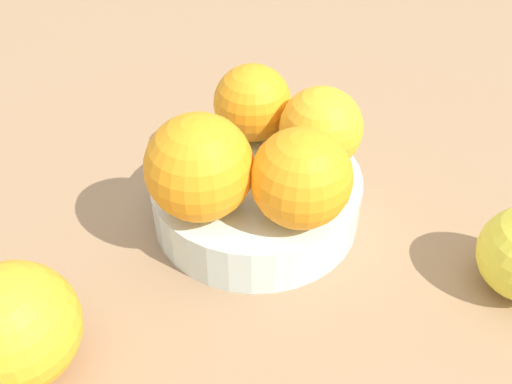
{
  "coord_description": "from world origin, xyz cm",
  "views": [
    {
      "loc": [
        14.7,
        -32.03,
        34.11
      ],
      "look_at": [
        0.0,
        0.0,
        2.48
      ],
      "focal_mm": 41.8,
      "sensor_mm": 36.0,
      "label": 1
    }
  ],
  "objects_px": {
    "orange_in_bowl_0": "(253,103)",
    "orange_in_bowl_1": "(199,167)",
    "orange_loose_0": "(14,327)",
    "orange_in_bowl_2": "(301,178)",
    "fruit_bowl": "(256,197)",
    "orange_in_bowl_3": "(321,128)"
  },
  "relations": [
    {
      "from": "orange_in_bowl_0",
      "to": "orange_in_bowl_1",
      "type": "height_order",
      "value": "orange_in_bowl_1"
    },
    {
      "from": "orange_loose_0",
      "to": "orange_in_bowl_2",
      "type": "bearing_deg",
      "value": 53.02
    },
    {
      "from": "orange_in_bowl_0",
      "to": "orange_in_bowl_2",
      "type": "xyz_separation_m",
      "value": [
        0.07,
        -0.07,
        0.0
      ]
    },
    {
      "from": "fruit_bowl",
      "to": "orange_in_bowl_3",
      "type": "bearing_deg",
      "value": 45.25
    },
    {
      "from": "fruit_bowl",
      "to": "orange_in_bowl_3",
      "type": "xyz_separation_m",
      "value": [
        0.04,
        0.04,
        0.05
      ]
    },
    {
      "from": "orange_in_bowl_1",
      "to": "orange_in_bowl_2",
      "type": "distance_m",
      "value": 0.07
    },
    {
      "from": "orange_in_bowl_1",
      "to": "orange_loose_0",
      "type": "height_order",
      "value": "orange_in_bowl_1"
    },
    {
      "from": "fruit_bowl",
      "to": "orange_in_bowl_1",
      "type": "xyz_separation_m",
      "value": [
        -0.02,
        -0.05,
        0.06
      ]
    },
    {
      "from": "orange_in_bowl_2",
      "to": "orange_in_bowl_1",
      "type": "bearing_deg",
      "value": -162.11
    },
    {
      "from": "fruit_bowl",
      "to": "orange_in_bowl_0",
      "type": "bearing_deg",
      "value": 117.65
    },
    {
      "from": "orange_in_bowl_0",
      "to": "orange_in_bowl_2",
      "type": "relative_size",
      "value": 0.89
    },
    {
      "from": "orange_loose_0",
      "to": "orange_in_bowl_0",
      "type": "bearing_deg",
      "value": 78.13
    },
    {
      "from": "orange_in_bowl_2",
      "to": "orange_loose_0",
      "type": "xyz_separation_m",
      "value": [
        -0.12,
        -0.16,
        -0.04
      ]
    },
    {
      "from": "orange_in_bowl_0",
      "to": "orange_in_bowl_3",
      "type": "relative_size",
      "value": 0.99
    },
    {
      "from": "orange_in_bowl_0",
      "to": "orange_in_bowl_2",
      "type": "distance_m",
      "value": 0.1
    },
    {
      "from": "orange_in_bowl_0",
      "to": "orange_in_bowl_1",
      "type": "xyz_separation_m",
      "value": [
        0.0,
        -0.1,
        0.01
      ]
    },
    {
      "from": "orange_in_bowl_1",
      "to": "orange_loose_0",
      "type": "xyz_separation_m",
      "value": [
        -0.05,
        -0.14,
        -0.04
      ]
    },
    {
      "from": "orange_in_bowl_2",
      "to": "orange_in_bowl_3",
      "type": "distance_m",
      "value": 0.07
    },
    {
      "from": "orange_in_bowl_3",
      "to": "orange_in_bowl_0",
      "type": "bearing_deg",
      "value": 170.84
    },
    {
      "from": "fruit_bowl",
      "to": "orange_in_bowl_1",
      "type": "distance_m",
      "value": 0.08
    },
    {
      "from": "fruit_bowl",
      "to": "orange_loose_0",
      "type": "height_order",
      "value": "orange_loose_0"
    },
    {
      "from": "orange_in_bowl_2",
      "to": "orange_in_bowl_0",
      "type": "bearing_deg",
      "value": 133.67
    }
  ]
}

